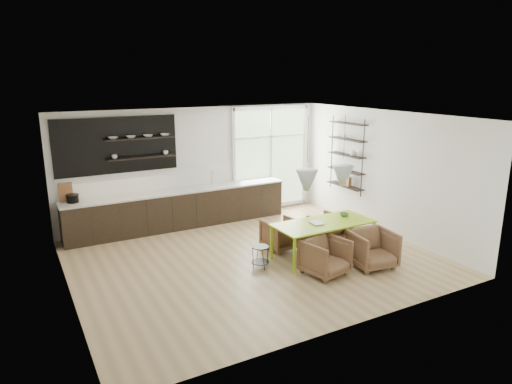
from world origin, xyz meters
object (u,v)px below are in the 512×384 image
object	(u,v)px
armchair_front_right	(372,249)
wire_stool	(260,254)
armchair_back_left	(281,234)
armchair_front_left	(325,257)
armchair_back_right	(326,227)
dining_table	(323,225)

from	to	relation	value
armchair_front_right	wire_stool	world-z (taller)	armchair_front_right
armchair_back_left	armchair_front_right	world-z (taller)	armchair_front_right
armchair_front_right	armchair_back_left	bearing A→B (deg)	129.65
armchair_front_left	armchair_front_right	bearing A→B (deg)	-20.30
armchair_back_right	armchair_front_left	size ratio (longest dim) A/B	0.87
dining_table	armchair_front_right	world-z (taller)	dining_table
dining_table	armchair_front_right	xyz separation A→B (m)	(0.55, -0.86, -0.33)
armchair_back_right	wire_stool	bearing A→B (deg)	3.28
dining_table	wire_stool	world-z (taller)	dining_table
armchair_front_right	wire_stool	bearing A→B (deg)	160.65
armchair_back_left	wire_stool	xyz separation A→B (m)	(-0.90, -0.69, -0.04)
dining_table	armchair_back_left	xyz separation A→B (m)	(-0.50, 0.84, -0.38)
armchair_front_right	armchair_front_left	bearing A→B (deg)	179.02
dining_table	armchair_back_left	world-z (taller)	dining_table
armchair_front_left	armchair_front_right	size ratio (longest dim) A/B	0.95
armchair_back_right	wire_stool	xyz separation A→B (m)	(-2.07, -0.63, -0.02)
dining_table	armchair_front_right	size ratio (longest dim) A/B	2.56
armchair_front_left	dining_table	bearing A→B (deg)	44.59
armchair_front_right	wire_stool	size ratio (longest dim) A/B	1.82
armchair_back_left	armchair_back_right	world-z (taller)	armchair_back_left
armchair_back_right	armchair_front_right	xyz separation A→B (m)	(-0.12, -1.64, 0.07)
armchair_front_left	wire_stool	distance (m)	1.25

